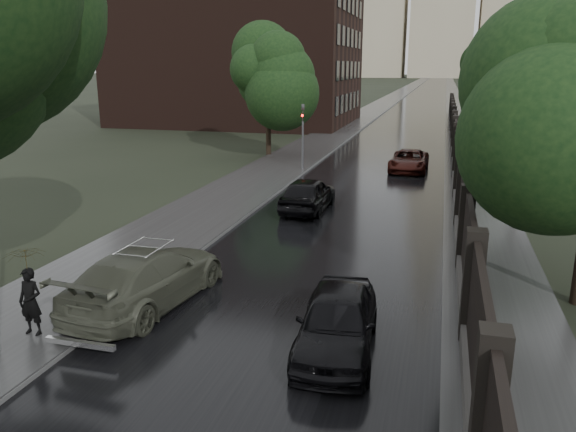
# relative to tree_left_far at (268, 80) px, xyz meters

# --- Properties ---
(road) EXTENTS (8.00, 420.00, 0.02)m
(road) POSITION_rel_tree_left_far_xyz_m (8.00, 160.00, -5.23)
(road) COLOR black
(road) RESTS_ON ground
(sidewalk_left) EXTENTS (4.00, 420.00, 0.16)m
(sidewalk_left) POSITION_rel_tree_left_far_xyz_m (2.00, 160.00, -5.16)
(sidewalk_left) COLOR #2D2D2D
(sidewalk_left) RESTS_ON ground
(verge_right) EXTENTS (3.00, 420.00, 0.08)m
(verge_right) POSITION_rel_tree_left_far_xyz_m (13.50, 160.00, -5.20)
(verge_right) COLOR #2D2D2D
(verge_right) RESTS_ON ground
(fence_right) EXTENTS (0.45, 75.72, 2.70)m
(fence_right) POSITION_rel_tree_left_far_xyz_m (12.60, 2.01, -4.23)
(fence_right) COLOR #383533
(fence_right) RESTS_ON ground
(tree_left_far) EXTENTS (4.25, 4.25, 7.39)m
(tree_left_far) POSITION_rel_tree_left_far_xyz_m (0.00, 0.00, 0.00)
(tree_left_far) COLOR black
(tree_left_far) RESTS_ON ground
(tree_right_b) EXTENTS (4.08, 4.08, 7.01)m
(tree_right_b) POSITION_rel_tree_left_far_xyz_m (15.50, -8.00, -0.29)
(tree_right_b) COLOR black
(tree_right_b) RESTS_ON ground
(tree_right_c) EXTENTS (4.08, 4.08, 7.01)m
(tree_right_c) POSITION_rel_tree_left_far_xyz_m (15.50, 10.00, -0.29)
(tree_right_c) COLOR black
(tree_right_c) RESTS_ON ground
(traffic_light) EXTENTS (0.16, 0.32, 4.00)m
(traffic_light) POSITION_rel_tree_left_far_xyz_m (3.70, -5.01, -2.84)
(traffic_light) COLOR #59595E
(traffic_light) RESTS_ON ground
(brick_building) EXTENTS (24.00, 18.00, 20.00)m
(brick_building) POSITION_rel_tree_left_far_xyz_m (-10.00, 22.00, 4.76)
(brick_building) COLOR black
(brick_building) RESTS_ON ground
(volga_sedan) EXTENTS (2.73, 5.62, 1.58)m
(volga_sedan) POSITION_rel_tree_left_far_xyz_m (4.40, -25.11, -4.45)
(volga_sedan) COLOR #484B3C
(volga_sedan) RESTS_ON ground
(hatchback_left) EXTENTS (1.88, 4.45, 1.50)m
(hatchback_left) POSITION_rel_tree_left_far_xyz_m (6.20, -14.16, -4.49)
(hatchback_left) COLOR black
(hatchback_left) RESTS_ON ground
(car_right_near) EXTENTS (1.97, 4.28, 1.42)m
(car_right_near) POSITION_rel_tree_left_far_xyz_m (9.73, -26.24, -4.53)
(car_right_near) COLOR black
(car_right_near) RESTS_ON ground
(car_right_far) EXTENTS (2.27, 4.71, 1.29)m
(car_right_far) POSITION_rel_tree_left_far_xyz_m (9.89, -3.35, -4.60)
(car_right_far) COLOR black
(car_right_far) RESTS_ON ground
(pedestrian_umbrella) EXTENTS (0.94, 0.96, 2.50)m
(pedestrian_umbrella) POSITION_rel_tree_left_far_xyz_m (2.83, -27.61, -3.42)
(pedestrian_umbrella) COLOR black
(pedestrian_umbrella) RESTS_ON sidewalk_left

